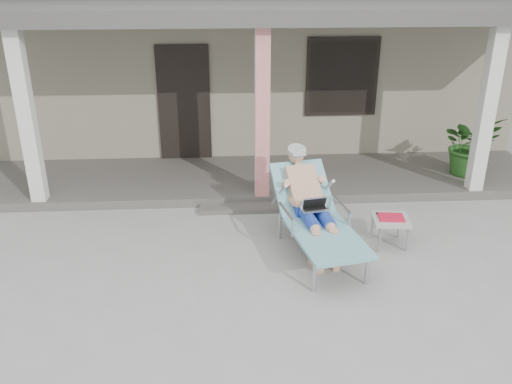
{
  "coord_description": "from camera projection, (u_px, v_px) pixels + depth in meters",
  "views": [
    {
      "loc": [
        -0.59,
        -5.84,
        3.63
      ],
      "look_at": [
        -0.19,
        0.6,
        0.85
      ],
      "focal_mm": 38.0,
      "sensor_mm": 36.0,
      "label": 1
    }
  ],
  "objects": [
    {
      "name": "lounger",
      "position": [
        314.0,
        193.0,
        7.07
      ],
      "size": [
        1.14,
        2.12,
        1.33
      ],
      "rotation": [
        0.0,
        0.0,
        0.19
      ],
      "color": "#B7B7BC",
      "rests_on": "ground"
    },
    {
      "name": "potted_palm",
      "position": [
        470.0,
        144.0,
        9.36
      ],
      "size": [
        1.09,
        0.98,
        1.07
      ],
      "primitive_type": "imported",
      "rotation": [
        0.0,
        0.0,
        0.17
      ],
      "color": "#26591E",
      "rests_on": "porch_deck"
    },
    {
      "name": "side_table",
      "position": [
        391.0,
        221.0,
        7.34
      ],
      "size": [
        0.53,
        0.53,
        0.43
      ],
      "rotation": [
        0.0,
        0.0,
        -0.11
      ],
      "color": "#ADADA9",
      "rests_on": "ground"
    },
    {
      "name": "porch_step",
      "position": [
        263.0,
        208.0,
        8.51
      ],
      "size": [
        2.0,
        0.3,
        0.07
      ],
      "primitive_type": "cube",
      "color": "#605B56",
      "rests_on": "ground"
    },
    {
      "name": "porch_deck",
      "position": [
        258.0,
        178.0,
        9.55
      ],
      "size": [
        10.0,
        2.0,
        0.15
      ],
      "primitive_type": "cube",
      "color": "#605B56",
      "rests_on": "ground"
    },
    {
      "name": "porch_overhang",
      "position": [
        259.0,
        18.0,
        8.42
      ],
      "size": [
        10.0,
        2.3,
        2.85
      ],
      "color": "silver",
      "rests_on": "porch_deck"
    },
    {
      "name": "house",
      "position": [
        248.0,
        55.0,
        12.12
      ],
      "size": [
        10.4,
        5.4,
        3.3
      ],
      "color": "gray",
      "rests_on": "ground"
    },
    {
      "name": "ground",
      "position": [
        274.0,
        272.0,
        6.82
      ],
      "size": [
        60.0,
        60.0,
        0.0
      ],
      "primitive_type": "plane",
      "color": "#9E9E99",
      "rests_on": "ground"
    }
  ]
}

